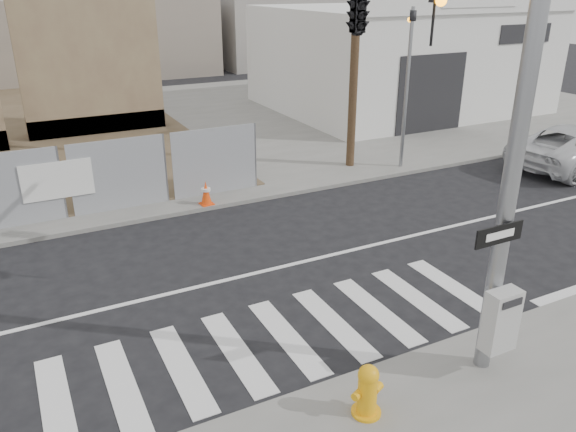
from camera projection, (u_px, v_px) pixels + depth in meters
name	position (u px, v px, depth m)	size (l,w,h in m)	color
ground	(236.00, 278.00, 12.38)	(100.00, 100.00, 0.00)	black
sidewalk_far	(112.00, 133.00, 23.87)	(50.00, 20.00, 0.12)	slate
signal_pole	(401.00, 59.00, 9.89)	(0.96, 5.87, 7.00)	gray
far_signal_pole	(408.00, 67.00, 18.15)	(0.16, 0.20, 5.60)	gray
concrete_wall_right	(89.00, 53.00, 22.44)	(5.50, 1.30, 8.00)	brown
auto_shop	(398.00, 57.00, 27.90)	(12.00, 10.20, 5.95)	silver
utility_pole_right	(357.00, 10.00, 17.60)	(1.60, 0.28, 10.00)	#493522
fire_hydrant	(367.00, 390.00, 8.19)	(0.59, 0.59, 0.85)	#EDA20D
suv	(576.00, 146.00, 19.48)	(2.46, 5.33, 1.48)	silver
traffic_cone_d	(206.00, 193.00, 16.01)	(0.39, 0.39, 0.70)	#F4430C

